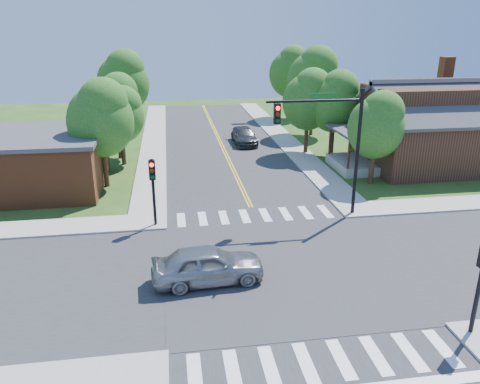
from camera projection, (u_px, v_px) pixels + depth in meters
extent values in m
plane|color=#294B17|center=(280.00, 269.00, 21.03)|extent=(100.00, 100.00, 0.00)
cube|color=#2D2D30|center=(280.00, 269.00, 21.02)|extent=(10.00, 90.00, 0.04)
cube|color=#2D2D30|center=(280.00, 269.00, 21.02)|extent=(90.00, 10.00, 0.04)
cube|color=#2D2D30|center=(280.00, 269.00, 21.03)|extent=(10.20, 10.20, 0.06)
cube|color=#9E9B93|center=(282.00, 137.00, 45.11)|extent=(2.20, 40.00, 0.14)
cube|color=#9E9B93|center=(154.00, 142.00, 43.38)|extent=(2.20, 40.00, 0.14)
cube|color=white|center=(181.00, 220.00, 26.18)|extent=(0.45, 2.00, 0.01)
cube|color=white|center=(203.00, 219.00, 26.35)|extent=(0.45, 2.00, 0.01)
cube|color=white|center=(224.00, 217.00, 26.52)|extent=(0.45, 2.00, 0.01)
cube|color=white|center=(245.00, 216.00, 26.69)|extent=(0.45, 2.00, 0.01)
cube|color=white|center=(265.00, 215.00, 26.86)|extent=(0.45, 2.00, 0.01)
cube|color=white|center=(286.00, 214.00, 27.03)|extent=(0.45, 2.00, 0.01)
cube|color=white|center=(306.00, 212.00, 27.20)|extent=(0.45, 2.00, 0.01)
cube|color=white|center=(325.00, 211.00, 27.37)|extent=(0.45, 2.00, 0.01)
cube|color=white|center=(195.00, 375.00, 14.65)|extent=(0.45, 2.00, 0.01)
cube|color=white|center=(233.00, 370.00, 14.82)|extent=(0.45, 2.00, 0.01)
cube|color=white|center=(270.00, 367.00, 14.99)|extent=(0.45, 2.00, 0.01)
cube|color=white|center=(306.00, 363.00, 15.16)|extent=(0.45, 2.00, 0.01)
cube|color=white|center=(341.00, 359.00, 15.33)|extent=(0.45, 2.00, 0.01)
cube|color=white|center=(376.00, 355.00, 15.50)|extent=(0.45, 2.00, 0.01)
cube|color=white|center=(410.00, 352.00, 15.67)|extent=(0.45, 2.00, 0.01)
cube|color=white|center=(443.00, 348.00, 15.84)|extent=(0.45, 2.00, 0.01)
cube|color=yellow|center=(217.00, 137.00, 45.40)|extent=(0.10, 37.50, 0.01)
cube|color=yellow|center=(219.00, 137.00, 45.43)|extent=(0.10, 37.50, 0.01)
cube|color=white|center=(416.00, 384.00, 14.32)|extent=(4.60, 0.45, 0.09)
cylinder|color=black|center=(357.00, 154.00, 25.80)|extent=(0.20, 0.20, 7.20)
cylinder|color=black|center=(315.00, 101.00, 24.41)|extent=(5.20, 0.14, 0.14)
cube|color=#19591E|center=(323.00, 96.00, 24.34)|extent=(1.40, 0.04, 0.30)
cube|color=black|center=(277.00, 114.00, 24.34)|extent=(0.34, 0.28, 1.05)
sphere|color=#FF0C0C|center=(278.00, 108.00, 24.08)|extent=(0.22, 0.22, 0.22)
sphere|color=#3F2605|center=(278.00, 114.00, 24.19)|extent=(0.22, 0.22, 0.22)
sphere|color=#05330F|center=(278.00, 121.00, 24.29)|extent=(0.22, 0.22, 0.22)
cylinder|color=black|center=(479.00, 288.00, 15.97)|extent=(0.16, 0.16, 3.80)
cylinder|color=black|center=(154.00, 194.00, 24.79)|extent=(0.16, 0.16, 3.80)
cube|color=black|center=(152.00, 170.00, 24.34)|extent=(0.34, 0.28, 1.05)
sphere|color=#FF0C0C|center=(152.00, 165.00, 24.08)|extent=(0.22, 0.22, 0.22)
sphere|color=#3F2605|center=(152.00, 171.00, 24.18)|extent=(0.22, 0.22, 0.22)
sphere|color=#05330F|center=(152.00, 177.00, 24.29)|extent=(0.22, 0.22, 0.22)
cube|color=#351A12|center=(432.00, 140.00, 35.70)|extent=(10.00, 8.00, 4.00)
cube|color=#9E9B93|center=(351.00, 164.00, 35.37)|extent=(2.60, 4.50, 0.70)
cylinder|color=#351A12|center=(349.00, 156.00, 32.93)|extent=(0.18, 0.18, 2.50)
cylinder|color=#351A12|center=(330.00, 143.00, 36.65)|extent=(0.18, 0.18, 2.50)
cube|color=#38383D|center=(354.00, 131.00, 34.49)|extent=(2.80, 4.80, 0.18)
cube|color=brown|center=(440.00, 111.00, 38.78)|extent=(0.90, 0.90, 7.11)
cube|color=brown|center=(24.00, 163.00, 30.69)|extent=(10.00, 8.00, 3.50)
cube|color=#38383D|center=(19.00, 136.00, 30.06)|extent=(10.40, 8.40, 0.25)
cylinder|color=#382314|center=(372.00, 167.00, 31.92)|extent=(0.34, 0.34, 2.38)
ellipsoid|color=#1F5619|center=(376.00, 128.00, 31.01)|extent=(3.75, 3.57, 4.13)
sphere|color=#1F5619|center=(383.00, 111.00, 30.48)|extent=(2.75, 2.75, 2.75)
cylinder|color=#382314|center=(332.00, 140.00, 38.57)|extent=(0.34, 0.34, 2.63)
ellipsoid|color=#1F5619|center=(334.00, 104.00, 37.55)|extent=(4.16, 3.95, 4.57)
sphere|color=#1F5619|center=(340.00, 89.00, 36.98)|extent=(3.05, 3.05, 3.05)
cylinder|color=#382314|center=(311.00, 119.00, 45.86)|extent=(0.34, 0.34, 3.19)
ellipsoid|color=#1F5619|center=(313.00, 81.00, 44.63)|extent=(5.04, 4.79, 5.55)
sphere|color=#1F5619|center=(318.00, 65.00, 43.97)|extent=(3.70, 3.70, 3.70)
cylinder|color=#382314|center=(289.00, 105.00, 54.18)|extent=(0.34, 0.34, 3.05)
ellipsoid|color=#1F5619|center=(290.00, 74.00, 53.01)|extent=(4.82, 4.58, 5.31)
sphere|color=#1F5619|center=(294.00, 61.00, 52.37)|extent=(3.54, 3.54, 3.54)
cylinder|color=#382314|center=(105.00, 167.00, 31.32)|extent=(0.34, 0.34, 2.71)
ellipsoid|color=#1F5619|center=(101.00, 122.00, 30.27)|extent=(4.28, 4.06, 4.71)
sphere|color=#1F5619|center=(103.00, 102.00, 29.69)|extent=(3.14, 3.14, 3.14)
cylinder|color=#382314|center=(119.00, 143.00, 37.98)|extent=(0.34, 0.34, 2.57)
ellipsoid|color=#1F5619|center=(116.00, 107.00, 36.99)|extent=(4.06, 3.86, 4.47)
sphere|color=#1F5619|center=(118.00, 91.00, 36.43)|extent=(2.98, 2.98, 2.98)
cylinder|color=#382314|center=(126.00, 121.00, 45.02)|extent=(0.34, 0.34, 3.09)
ellipsoid|color=#1F5619|center=(123.00, 84.00, 43.83)|extent=(4.88, 4.63, 5.36)
sphere|color=#1F5619|center=(125.00, 68.00, 43.19)|extent=(3.58, 3.58, 3.58)
cylinder|color=#382314|center=(129.00, 110.00, 53.41)|extent=(0.34, 0.34, 2.19)
ellipsoid|color=#1F5619|center=(128.00, 88.00, 52.56)|extent=(3.45, 3.28, 3.80)
sphere|color=#1F5619|center=(129.00, 79.00, 52.07)|extent=(2.53, 2.53, 2.53)
cylinder|color=#382314|center=(306.00, 138.00, 39.30)|extent=(0.34, 0.34, 2.65)
ellipsoid|color=#1F5619|center=(308.00, 102.00, 38.28)|extent=(4.19, 3.98, 4.61)
sphere|color=#1F5619|center=(313.00, 87.00, 37.71)|extent=(3.07, 3.07, 3.07)
cylinder|color=#382314|center=(123.00, 150.00, 36.33)|extent=(0.34, 0.34, 2.28)
ellipsoid|color=#1F5619|center=(120.00, 117.00, 35.46)|extent=(3.60, 3.42, 3.96)
sphere|color=#1F5619|center=(123.00, 103.00, 34.95)|extent=(2.64, 2.64, 2.64)
imported|color=#9C9DA2|center=(208.00, 265.00, 19.69)|extent=(2.61, 5.01, 1.61)
imported|color=#313437|center=(244.00, 136.00, 42.63)|extent=(2.01, 4.91, 1.42)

